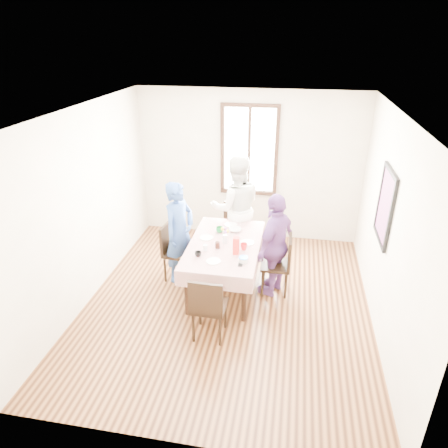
{
  "coord_description": "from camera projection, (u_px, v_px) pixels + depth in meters",
  "views": [
    {
      "loc": [
        0.8,
        -4.7,
        3.56
      ],
      "look_at": [
        -0.11,
        0.34,
        1.1
      ],
      "focal_mm": 32.39,
      "sensor_mm": 36.0,
      "label": 1
    }
  ],
  "objects": [
    {
      "name": "plate_far",
      "position": [
        231.0,
        225.0,
        6.43
      ],
      "size": [
        0.2,
        0.2,
        0.01
      ],
      "primitive_type": "cylinder",
      "color": "white",
      "rests_on": "tablecloth"
    },
    {
      "name": "dining_table",
      "position": [
        225.0,
        266.0,
        6.04
      ],
      "size": [
        0.9,
        1.57,
        0.75
      ],
      "primitive_type": "cube",
      "color": "black",
      "rests_on": "ground"
    },
    {
      "name": "person_right",
      "position": [
        275.0,
        245.0,
        5.79
      ],
      "size": [
        0.73,
        0.99,
        1.57
      ],
      "primitive_type": "imported",
      "rotation": [
        0.0,
        0.0,
        -2.0
      ],
      "color": "#673B7F",
      "rests_on": "ground"
    },
    {
      "name": "chair_far",
      "position": [
        236.0,
        230.0,
        6.96
      ],
      "size": [
        0.49,
        0.49,
        0.91
      ],
      "primitive_type": "cube",
      "rotation": [
        0.0,
        0.0,
        3.31
      ],
      "color": "black",
      "rests_on": "ground"
    },
    {
      "name": "plate_near",
      "position": [
        213.0,
        261.0,
        5.41
      ],
      "size": [
        0.2,
        0.2,
        0.01
      ],
      "primitive_type": "cylinder",
      "color": "white",
      "rests_on": "tablecloth"
    },
    {
      "name": "back_wall",
      "position": [
        249.0,
        167.0,
        7.25
      ],
      "size": [
        4.0,
        0.0,
        4.0
      ],
      "primitive_type": "plane",
      "rotation": [
        1.57,
        0.0,
        0.0
      ],
      "color": "beige",
      "rests_on": "ground"
    },
    {
      "name": "person_left",
      "position": [
        179.0,
        233.0,
        6.1
      ],
      "size": [
        0.58,
        0.69,
        1.6
      ],
      "primitive_type": "imported",
      "rotation": [
        0.0,
        0.0,
        1.16
      ],
      "color": "#2A4A8B",
      "rests_on": "ground"
    },
    {
      "name": "chair_left",
      "position": [
        179.0,
        252.0,
        6.25
      ],
      "size": [
        0.46,
        0.46,
        0.91
      ],
      "primitive_type": "cube",
      "rotation": [
        0.0,
        0.0,
        -1.68
      ],
      "color": "black",
      "rests_on": "ground"
    },
    {
      "name": "window_frame",
      "position": [
        249.0,
        151.0,
        7.1
      ],
      "size": [
        1.02,
        0.06,
        1.62
      ],
      "primitive_type": "cube",
      "color": "black",
      "rests_on": "back_wall"
    },
    {
      "name": "chair_right",
      "position": [
        275.0,
        265.0,
        5.93
      ],
      "size": [
        0.43,
        0.43,
        0.91
      ],
      "primitive_type": "cube",
      "rotation": [
        0.0,
        0.0,
        1.59
      ],
      "color": "black",
      "rests_on": "ground"
    },
    {
      "name": "jam_jar",
      "position": [
        217.0,
        245.0,
        5.73
      ],
      "size": [
        0.07,
        0.07,
        0.1
      ],
      "primitive_type": "cylinder",
      "color": "black",
      "rests_on": "tablecloth"
    },
    {
      "name": "plate_right",
      "position": [
        247.0,
        243.0,
        5.88
      ],
      "size": [
        0.2,
        0.2,
        0.01
      ],
      "primitive_type": "cylinder",
      "color": "white",
      "rests_on": "tablecloth"
    },
    {
      "name": "ground",
      "position": [
        227.0,
        303.0,
        5.84
      ],
      "size": [
        4.5,
        4.5,
        0.0
      ],
      "primitive_type": "plane",
      "color": "#32190C",
      "rests_on": "ground"
    },
    {
      "name": "juice_carton",
      "position": [
        236.0,
        246.0,
        5.55
      ],
      "size": [
        0.08,
        0.08,
        0.25
      ],
      "primitive_type": "cube",
      "color": "red",
      "rests_on": "tablecloth"
    },
    {
      "name": "chair_near",
      "position": [
        209.0,
        306.0,
        5.04
      ],
      "size": [
        0.43,
        0.43,
        0.91
      ],
      "primitive_type": "cube",
      "rotation": [
        0.0,
        0.0,
        -0.02
      ],
      "color": "black",
      "rests_on": "ground"
    },
    {
      "name": "mug_flag",
      "position": [
        244.0,
        247.0,
        5.68
      ],
      "size": [
        0.12,
        0.12,
        0.1
      ],
      "primitive_type": "imported",
      "rotation": [
        0.0,
        0.0,
        0.25
      ],
      "color": "red",
      "rests_on": "tablecloth"
    },
    {
      "name": "smartphone",
      "position": [
        240.0,
        264.0,
        5.34
      ],
      "size": [
        0.06,
        0.12,
        0.01
      ],
      "primitive_type": "cube",
      "color": "black",
      "rests_on": "tablecloth"
    },
    {
      "name": "tablecloth",
      "position": [
        225.0,
        244.0,
        5.87
      ],
      "size": [
        1.02,
        1.69,
        0.01
      ],
      "primitive_type": "cube",
      "color": "#5A080C",
      "rests_on": "dining_table"
    },
    {
      "name": "butter_tub",
      "position": [
        243.0,
        260.0,
        5.39
      ],
      "size": [
        0.13,
        0.13,
        0.06
      ],
      "primitive_type": "cylinder",
      "color": "white",
      "rests_on": "tablecloth"
    },
    {
      "name": "window_pane",
      "position": [
        249.0,
        150.0,
        7.11
      ],
      "size": [
        0.9,
        0.02,
        1.5
      ],
      "primitive_type": "cube",
      "color": "white",
      "rests_on": "back_wall"
    },
    {
      "name": "drinking_glass",
      "position": [
        205.0,
        248.0,
        5.66
      ],
      "size": [
        0.06,
        0.06,
        0.09
      ],
      "primitive_type": "cylinder",
      "color": "silver",
      "rests_on": "tablecloth"
    },
    {
      "name": "flower_bunch",
      "position": [
        225.0,
        232.0,
        5.8
      ],
      "size": [
        0.09,
        0.09,
        0.1
      ],
      "primitive_type": null,
      "color": "yellow",
      "rests_on": "flower_vase"
    },
    {
      "name": "mug_green",
      "position": [
        220.0,
        230.0,
        6.18
      ],
      "size": [
        0.16,
        0.16,
        0.09
      ],
      "primitive_type": "imported",
      "rotation": [
        0.0,
        0.0,
        -0.71
      ],
      "color": "#0C7226",
      "rests_on": "tablecloth"
    },
    {
      "name": "flower_vase",
      "position": [
        225.0,
        239.0,
        5.85
      ],
      "size": [
        0.07,
        0.07,
        0.13
      ],
      "primitive_type": "cylinder",
      "color": "silver",
      "rests_on": "tablecloth"
    },
    {
      "name": "mug_black",
      "position": [
        198.0,
        254.0,
        5.52
      ],
      "size": [
        0.12,
        0.12,
        0.07
      ],
      "primitive_type": "imported",
      "rotation": [
        0.0,
        0.0,
        -0.38
      ],
      "color": "black",
      "rests_on": "tablecloth"
    },
    {
      "name": "serving_bowl",
      "position": [
        235.0,
        230.0,
        6.22
      ],
      "size": [
        0.23,
        0.23,
        0.05
      ],
      "primitive_type": "imported",
      "rotation": [
        0.0,
        0.0,
        0.2
      ],
      "color": "white",
      "rests_on": "tablecloth"
    },
    {
      "name": "plate_left",
      "position": [
        206.0,
        238.0,
        6.02
      ],
      "size": [
        0.2,
        0.2,
        0.01
      ],
      "primitive_type": "cylinder",
      "color": "white",
      "rests_on": "tablecloth"
    },
    {
      "name": "person_far",
      "position": [
        236.0,
        207.0,
        6.76
      ],
      "size": [
        1.02,
        0.89,
        1.78
      ],
      "primitive_type": "imported",
      "rotation": [
        0.0,
        0.0,
        3.43
      ],
      "color": "white",
      "rests_on": "ground"
    },
    {
      "name": "butter_lid",
      "position": [
        243.0,
        257.0,
        5.37
      ],
      "size": [
        0.12,
        0.12,
        0.01
      ],
      "primitive_type": "cylinder",
      "color": "blue",
      "rests_on": "butter_tub"
    },
    {
      "name": "art_poster",
      "position": [
        386.0,
        206.0,
        5.12
      ],
      "size": [
        0.04,
        0.76,
        0.96
      ],
      "primitive_type": "cube",
      "color": "red",
      "rests_on": "right_wall"
    },
    {
      "name": "right_wall",
      "position": [
        389.0,
        231.0,
        4.94
      ],
      "size": [
        0.0,
        4.5,
        4.5
      ],
      "primitive_type": "plane",
      "rotation": [
        1.57,
        0.0,
        -1.57
      ],
      "color": "beige",
      "rests_on": "ground"
    }
  ]
}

